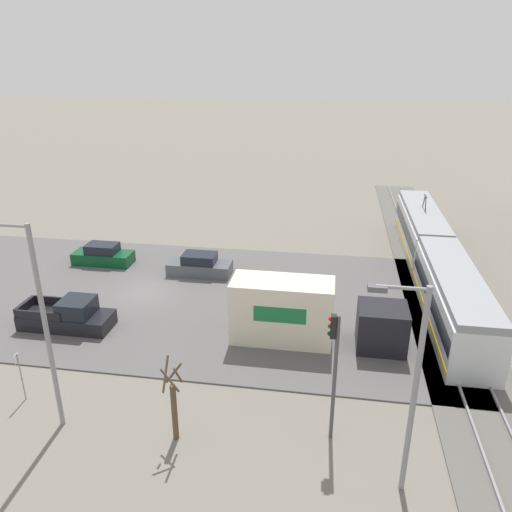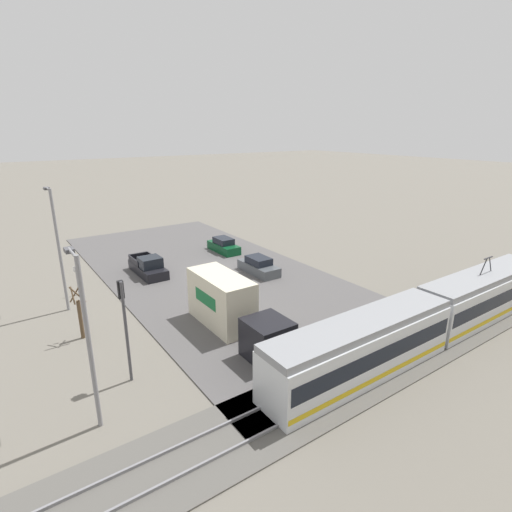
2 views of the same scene
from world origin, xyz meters
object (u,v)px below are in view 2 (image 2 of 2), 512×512
object	(u,v)px
sedan_car_1	(259,266)
traffic_light_pole	(124,318)
street_tree	(80,314)
light_rail_tram	(429,318)
box_truck	(231,308)
street_lamp_mid_block	(86,331)
no_parking_sign	(77,278)
street_lamp_near_crossing	(58,243)
sedan_car_0	(224,246)
pickup_truck	(148,267)

from	to	relation	value
sedan_car_1	traffic_light_pole	distance (m)	18.13
sedan_car_1	street_tree	size ratio (longest dim) A/B	1.21
light_rail_tram	street_tree	world-z (taller)	light_rail_tram
box_truck	street_tree	distance (m)	9.59
street_lamp_mid_block	no_parking_sign	distance (m)	16.80
light_rail_tram	sedan_car_1	xyz separation A→B (m)	(1.54, -16.30, -0.95)
light_rail_tram	sedan_car_1	size ratio (longest dim) A/B	5.50
street_lamp_near_crossing	no_parking_sign	bearing A→B (deg)	-118.23
sedan_car_1	light_rail_tram	bearing A→B (deg)	95.39
sedan_car_0	street_tree	bearing A→B (deg)	33.11
sedan_car_1	no_parking_sign	world-z (taller)	no_parking_sign
sedan_car_0	traffic_light_pole	distance (m)	23.64
pickup_truck	no_parking_sign	world-z (taller)	no_parking_sign
sedan_car_1	traffic_light_pole	bearing A→B (deg)	32.34
box_truck	pickup_truck	bearing A→B (deg)	-87.13
no_parking_sign	sedan_car_1	bearing A→B (deg)	164.08
street_lamp_near_crossing	street_lamp_mid_block	bearing A→B (deg)	84.94
box_truck	pickup_truck	distance (m)	13.61
pickup_truck	street_lamp_mid_block	size ratio (longest dim) A/B	0.65
no_parking_sign	street_lamp_near_crossing	bearing A→B (deg)	61.77
street_lamp_near_crossing	pickup_truck	bearing A→B (deg)	-154.78
sedan_car_0	pickup_truck	bearing A→B (deg)	13.45
traffic_light_pole	street_lamp_near_crossing	distance (m)	11.62
box_truck	pickup_truck	world-z (taller)	box_truck
sedan_car_0	street_tree	size ratio (longest dim) A/B	1.18
box_truck	street_tree	size ratio (longest dim) A/B	2.52
no_parking_sign	sedan_car_0	bearing A→B (deg)	-167.54
box_truck	pickup_truck	xyz separation A→B (m)	(0.68, -13.56, -0.94)
light_rail_tram	sedan_car_0	size ratio (longest dim) A/B	5.63
pickup_truck	sedan_car_1	distance (m)	10.16
pickup_truck	street_tree	xyz separation A→B (m)	(7.67, 8.84, 0.94)
pickup_truck	street_lamp_mid_block	bearing A→B (deg)	63.22
sedan_car_1	street_lamp_near_crossing	size ratio (longest dim) A/B	0.50
street_lamp_near_crossing	no_parking_sign	distance (m)	4.55
pickup_truck	street_lamp_near_crossing	world-z (taller)	street_lamp_near_crossing
sedan_car_0	street_lamp_mid_block	world-z (taller)	street_lamp_mid_block
pickup_truck	street_tree	size ratio (longest dim) A/B	1.41
street_lamp_mid_block	no_parking_sign	bearing A→B (deg)	-98.71
pickup_truck	sedan_car_0	world-z (taller)	pickup_truck
street_lamp_near_crossing	street_lamp_mid_block	size ratio (longest dim) A/B	1.11
pickup_truck	street_tree	world-z (taller)	street_tree
pickup_truck	sedan_car_1	bearing A→B (deg)	147.33
street_lamp_near_crossing	street_lamp_mid_block	xyz separation A→B (m)	(1.23, 13.94, -0.45)
box_truck	sedan_car_1	world-z (taller)	box_truck
light_rail_tram	street_tree	size ratio (longest dim) A/B	6.65
traffic_light_pole	street_tree	world-z (taller)	traffic_light_pole
traffic_light_pole	street_lamp_near_crossing	xyz separation A→B (m)	(1.04, -11.47, 1.51)
light_rail_tram	pickup_truck	world-z (taller)	light_rail_tram
pickup_truck	no_parking_sign	size ratio (longest dim) A/B	2.16
sedan_car_0	street_lamp_mid_block	xyz separation A→B (m)	(18.14, 19.75, 3.98)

